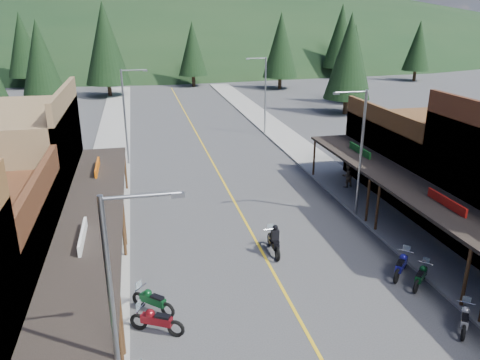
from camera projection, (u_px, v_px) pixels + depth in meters
ground at (289, 300)px, 21.10m from camera, size 220.00×220.00×0.00m
centerline at (215, 166)px, 39.48m from camera, size 0.15×90.00×0.01m
sidewalk_west at (108, 173)px, 37.68m from camera, size 3.40×94.00×0.15m
sidewalk_east at (312, 159)px, 41.23m from camera, size 3.40×94.00×0.15m
shop_west_3 at (7, 170)px, 27.49m from camera, size 10.90×10.20×8.20m
shop_east_3 at (424, 157)px, 33.43m from camera, size 10.90×10.20×6.20m
streetlight_0 at (119, 316)px, 12.66m from camera, size 2.16×0.18×8.00m
streetlight_1 at (126, 113)px, 38.40m from camera, size 2.16×0.18×8.00m
streetlight_2 at (359, 148)px, 28.37m from camera, size 2.16×0.18×8.00m
streetlight_3 at (264, 92)px, 48.59m from camera, size 2.16×0.18×8.00m
ridge_hill at (153, 55)px, 145.21m from camera, size 310.00×140.00×60.00m
pine_1 at (23, 45)px, 78.12m from camera, size 5.88×5.88×12.50m
pine_2 at (105, 43)px, 69.69m from camera, size 6.72×6.72×14.00m
pine_3 at (193, 48)px, 80.40m from camera, size 5.04×5.04×11.00m
pine_4 at (281, 45)px, 77.49m from camera, size 5.88×5.88×12.50m
pine_5 at (341, 36)px, 91.53m from camera, size 6.72×6.72×14.00m
pine_6 at (418, 46)px, 87.12m from camera, size 5.04×5.04×11.00m
pine_9 at (354, 57)px, 65.21m from camera, size 4.93×4.93×10.80m
pine_10 at (40, 57)px, 61.11m from camera, size 5.38×5.38×11.60m
pine_11 at (349, 56)px, 57.69m from camera, size 5.82×5.82×12.40m
bike_west_7 at (157, 319)px, 18.69m from camera, size 2.38×1.74×1.31m
bike_west_8 at (153, 300)px, 20.04m from camera, size 2.12×2.02×1.26m
bike_east_6 at (465, 318)px, 18.92m from camera, size 1.76×1.99×1.15m
bike_east_7 at (421, 275)px, 21.98m from camera, size 1.97×1.89×1.17m
bike_east_8 at (401, 264)px, 22.84m from camera, size 2.12×2.14×1.29m
rider_on_bike at (274, 241)px, 24.98m from camera, size 0.87×2.37×1.78m
pedestrian_east_b at (347, 175)px, 34.10m from camera, size 0.98×0.74×1.79m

